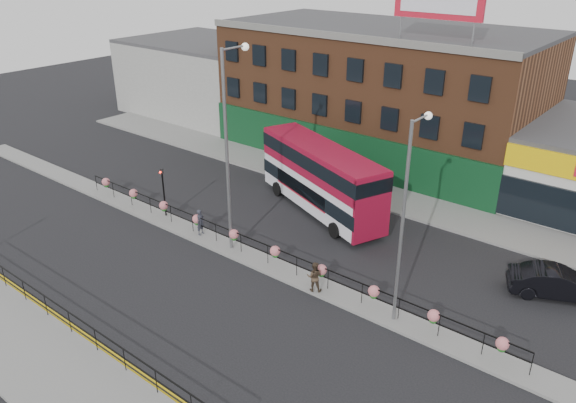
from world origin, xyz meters
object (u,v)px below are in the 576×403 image
Objects in this scene: car at (557,283)px; lamp_column_east at (407,207)px; pedestrian_b at (314,277)px; lamp_column_west at (230,135)px; double_decker_bus at (321,173)px; pedestrian_a at (200,222)px.

lamp_column_east is (-5.27, -6.69, 5.08)m from car.
car is at bearing -172.60° from pedestrian_b.
lamp_column_east is (4.29, 0.67, 4.89)m from pedestrian_b.
pedestrian_b is 8.68m from lamp_column_west.
lamp_column_west reaches higher than double_decker_bus.
pedestrian_a is 6.43m from lamp_column_west.
pedestrian_a reaches higher than car.
pedestrian_b is (-9.56, -7.36, 0.19)m from car.
lamp_column_west is (-6.32, 0.83, 5.89)m from pedestrian_b.
lamp_column_west is at bearing -37.73° from pedestrian_b.
pedestrian_a is at bearing -174.70° from lamp_column_west.
double_decker_bus reaches higher than pedestrian_b.
double_decker_bus is at bearing 142.92° from lamp_column_east.
car is at bearing 22.34° from lamp_column_west.
double_decker_bus is at bearing 62.90° from car.
lamp_column_west is 1.18× the size of lamp_column_east.
pedestrian_b is 6.54m from lamp_column_east.
pedestrian_a is at bearing -115.84° from double_decker_bus.
pedestrian_a is 14.05m from lamp_column_east.
double_decker_bus is at bearing 82.04° from lamp_column_west.
double_decker_bus is 7.00× the size of pedestrian_a.
lamp_column_east reaches higher than pedestrian_b.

